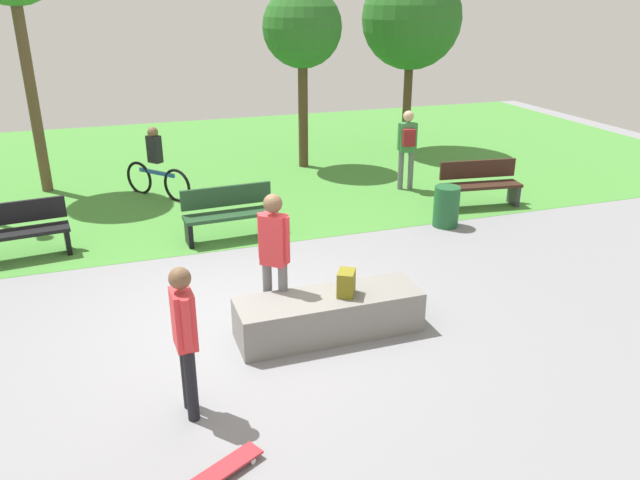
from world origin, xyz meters
name	(u,v)px	position (x,y,z in m)	size (l,w,h in m)	color
ground_plane	(249,320)	(0.00, 0.00, 0.00)	(28.00, 28.00, 0.00)	gray
grass_lawn	(175,166)	(0.00, 8.24, 0.00)	(26.60, 11.53, 0.01)	#478C38
concrete_ledge	(329,314)	(0.89, -0.64, 0.26)	(2.34, 0.73, 0.53)	gray
backpack_on_ledge	(346,283)	(1.10, -0.68, 0.69)	(0.28, 0.20, 0.32)	olive
skater_performing_trick	(185,332)	(-1.00, -1.70, 0.96)	(0.22, 0.43, 1.64)	black
skater_watching	(274,250)	(0.31, -0.22, 1.05)	(0.37, 0.36, 1.79)	slate
skateboard_by_ledge	(223,469)	(-0.86, -2.70, 0.06)	(0.80, 0.55, 0.08)	#A5262D
park_bench_by_oak	(229,212)	(0.36, 3.02, 0.48)	(1.62, 0.55, 0.91)	#1E4223
park_bench_near_lamppost	(16,230)	(-3.07, 3.26, 0.48)	(1.64, 0.65, 0.91)	black
park_bench_near_path	(480,183)	(5.45, 3.13, 0.48)	(1.65, 0.67, 0.91)	#331E14
tree_leaning_ash	(302,29)	(3.04, 7.21, 3.24)	(1.84, 1.84, 4.20)	#4C3823
tree_slender_maple	(411,19)	(6.17, 7.91, 3.39)	(2.54, 2.54, 4.68)	#4C3823
trash_bin	(446,206)	(4.24, 2.32, 0.38)	(0.47, 0.47, 0.75)	#1E592D
pedestrian_with_backpack	(407,143)	(4.56, 4.63, 1.03)	(0.42, 0.40, 1.72)	slate
cyclist_on_bicycle	(156,168)	(-0.61, 5.83, 0.63)	(1.20, 1.45, 1.52)	black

